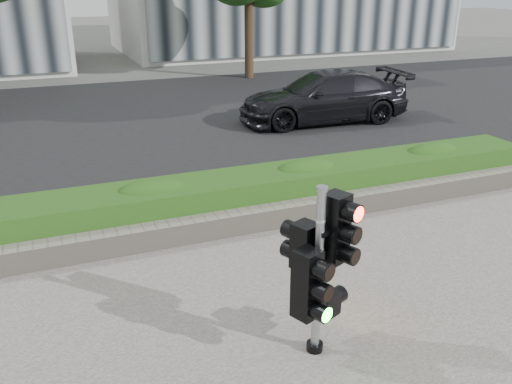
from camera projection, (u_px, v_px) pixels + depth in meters
ground at (291, 293)px, 6.92m from camera, size 120.00×120.00×0.00m
road at (141, 119)px, 15.55m from camera, size 60.00×13.00×0.02m
curb at (215, 202)px, 9.62m from camera, size 60.00×0.25×0.12m
stone_wall at (239, 222)px, 8.49m from camera, size 12.00×0.32×0.34m
hedge at (225, 197)px, 8.99m from camera, size 12.00×1.00×0.68m
traffic_signal at (318, 263)px, 5.47m from camera, size 0.68×0.61×1.88m
car_dark at (323, 97)px, 15.06m from camera, size 4.88×2.27×1.38m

